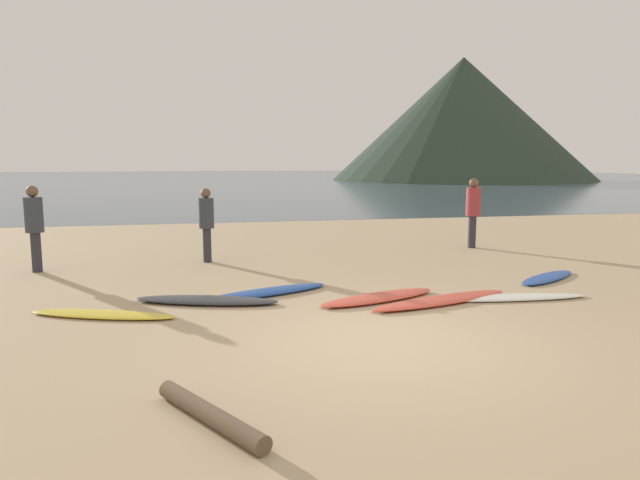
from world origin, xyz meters
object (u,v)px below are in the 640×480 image
(surfboard_5, at_px, (508,297))
(person_2, at_px, (34,221))
(surfboard_1, at_px, (206,300))
(surfboard_6, at_px, (548,277))
(person_0, at_px, (473,207))
(person_1, at_px, (206,219))
(surfboard_2, at_px, (268,292))
(surfboard_4, at_px, (441,300))
(surfboard_0, at_px, (103,314))
(surfboard_3, at_px, (378,297))
(driftwood_log, at_px, (210,414))

(surfboard_5, distance_m, person_2, 9.24)
(surfboard_1, bearing_deg, surfboard_6, 22.05)
(person_0, height_order, person_1, person_0)
(person_0, bearing_deg, surfboard_1, -124.02)
(surfboard_1, distance_m, surfboard_2, 1.11)
(person_0, xyz_separation_m, person_1, (-6.80, -0.70, -0.09))
(surfboard_4, relative_size, surfboard_5, 1.00)
(person_0, bearing_deg, surfboard_0, -126.45)
(surfboard_3, relative_size, surfboard_5, 0.83)
(person_2, relative_size, driftwood_log, 1.15)
(driftwood_log, bearing_deg, surfboard_5, 35.58)
(surfboard_1, distance_m, surfboard_4, 3.77)
(surfboard_6, bearing_deg, surfboard_5, -173.90)
(surfboard_4, bearing_deg, person_0, 41.61)
(surfboard_3, bearing_deg, surfboard_0, 161.38)
(surfboard_4, bearing_deg, surfboard_5, -17.44)
(surfboard_3, bearing_deg, surfboard_6, -6.51)
(person_0, distance_m, person_2, 10.29)
(surfboard_4, xyz_separation_m, driftwood_log, (-3.72, -3.51, 0.04))
(surfboard_1, relative_size, driftwood_log, 1.53)
(surfboard_1, xyz_separation_m, driftwood_log, (-0.03, -4.29, 0.04))
(person_1, height_order, person_2, person_2)
(surfboard_0, relative_size, person_0, 1.24)
(surfboard_2, xyz_separation_m, person_0, (5.84, 4.08, 1.02))
(surfboard_5, height_order, surfboard_6, surfboard_6)
(surfboard_1, distance_m, person_1, 3.89)
(surfboard_4, bearing_deg, person_1, 111.35)
(surfboard_3, xyz_separation_m, surfboard_4, (0.93, -0.39, -0.00))
(person_1, bearing_deg, surfboard_1, 91.62)
(surfboard_0, bearing_deg, surfboard_6, 27.75)
(person_1, relative_size, person_2, 0.94)
(surfboard_4, distance_m, person_0, 6.23)
(surfboard_1, bearing_deg, person_1, 106.43)
(surfboard_1, distance_m, surfboard_3, 2.79)
(surfboard_6, bearing_deg, driftwood_log, -176.34)
(surfboard_1, distance_m, person_0, 8.27)
(person_2, bearing_deg, surfboard_0, -6.19)
(surfboard_1, bearing_deg, surfboard_2, 38.44)
(surfboard_2, xyz_separation_m, person_1, (-0.96, 3.38, 0.93))
(surfboard_4, bearing_deg, surfboard_2, 139.19)
(surfboard_1, xyz_separation_m, person_0, (6.88, 4.48, 1.02))
(surfboard_0, distance_m, surfboard_6, 8.01)
(surfboard_6, height_order, person_2, person_2)
(surfboard_0, bearing_deg, person_2, 136.59)
(surfboard_4, distance_m, person_1, 5.88)
(surfboard_0, bearing_deg, surfboard_1, 38.59)
(surfboard_4, xyz_separation_m, surfboard_5, (1.18, -0.01, -0.01))
(surfboard_2, distance_m, surfboard_3, 1.89)
(surfboard_2, relative_size, surfboard_3, 1.01)
(surfboard_1, distance_m, driftwood_log, 4.29)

